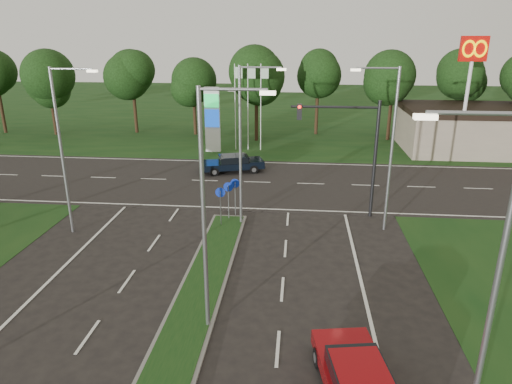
{
  "coord_description": "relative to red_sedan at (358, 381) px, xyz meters",
  "views": [
    {
      "loc": [
        4.01,
        -8.43,
        10.55
      ],
      "look_at": [
        1.73,
        15.47,
        2.2
      ],
      "focal_mm": 32.0,
      "sensor_mm": 36.0,
      "label": 1
    }
  ],
  "objects": [
    {
      "name": "streetlight_right_far",
      "position": [
        2.8,
        13.13,
        4.38
      ],
      "size": [
        2.53,
        0.22,
        9.0
      ],
      "rotation": [
        0.0,
        0.0,
        3.14
      ],
      "color": "gray",
      "rests_on": "ground"
    },
    {
      "name": "median_signs",
      "position": [
        -6.0,
        13.53,
        1.01
      ],
      "size": [
        1.16,
        1.76,
        2.38
      ],
      "color": "gray",
      "rests_on": "ground"
    },
    {
      "name": "red_sedan",
      "position": [
        0.0,
        0.0,
        0.0
      ],
      "size": [
        2.7,
        4.99,
        1.3
      ],
      "rotation": [
        0.0,
        0.0,
        0.17
      ],
      "color": "maroon",
      "rests_on": "ground"
    },
    {
      "name": "traffic_signal",
      "position": [
        1.19,
        15.13,
        3.95
      ],
      "size": [
        5.1,
        0.42,
        7.0
      ],
      "color": "black",
      "rests_on": "ground"
    },
    {
      "name": "streetlight_median_near",
      "position": [
        -5.0,
        3.13,
        4.38
      ],
      "size": [
        2.53,
        0.22,
        9.0
      ],
      "color": "gray",
      "rests_on": "ground"
    },
    {
      "name": "commercial_building",
      "position": [
        16.0,
        33.13,
        1.3
      ],
      "size": [
        16.0,
        9.0,
        4.0
      ],
      "primitive_type": "cube",
      "color": "gray",
      "rests_on": "ground"
    },
    {
      "name": "verge_far",
      "position": [
        -6.0,
        52.13,
        -0.7
      ],
      "size": [
        160.0,
        50.0,
        0.02
      ],
      "primitive_type": "cube",
      "color": "black",
      "rests_on": "ground"
    },
    {
      "name": "navy_sedan",
      "position": [
        -7.25,
        23.7,
        0.03
      ],
      "size": [
        5.31,
        3.43,
        1.36
      ],
      "rotation": [
        0.0,
        0.0,
        1.88
      ],
      "color": "black",
      "rests_on": "ground"
    },
    {
      "name": "gas_pylon",
      "position": [
        -9.79,
        30.18,
        2.5
      ],
      "size": [
        5.8,
        1.26,
        8.0
      ],
      "color": "silver",
      "rests_on": "ground"
    },
    {
      "name": "cross_road",
      "position": [
        -6.0,
        21.13,
        -0.7
      ],
      "size": [
        160.0,
        12.0,
        0.02
      ],
      "primitive_type": "cube",
      "color": "black",
      "rests_on": "ground"
    },
    {
      "name": "median_kerb",
      "position": [
        -6.0,
        1.13,
        -0.64
      ],
      "size": [
        2.0,
        26.0,
        0.12
      ],
      "primitive_type": "cube",
      "color": "slate",
      "rests_on": "ground"
    },
    {
      "name": "mcdonalds_sign",
      "position": [
        12.0,
        29.1,
        7.29
      ],
      "size": [
        2.2,
        0.47,
        10.4
      ],
      "color": "silver",
      "rests_on": "ground"
    },
    {
      "name": "streetlight_left_far",
      "position": [
        -14.3,
        11.13,
        4.38
      ],
      "size": [
        2.53,
        0.22,
        9.0
      ],
      "color": "gray",
      "rests_on": "ground"
    },
    {
      "name": "streetlight_median_far",
      "position": [
        -5.0,
        13.13,
        4.38
      ],
      "size": [
        2.53,
        0.22,
        9.0
      ],
      "color": "gray",
      "rests_on": "ground"
    },
    {
      "name": "treeline_far",
      "position": [
        -5.9,
        37.06,
        6.13
      ],
      "size": [
        6.0,
        6.0,
        9.9
      ],
      "color": "black",
      "rests_on": "ground"
    },
    {
      "name": "streetlight_right_near",
      "position": [
        2.8,
        -0.87,
        4.38
      ],
      "size": [
        2.53,
        0.22,
        9.0
      ],
      "rotation": [
        0.0,
        0.0,
        3.14
      ],
      "color": "gray",
      "rests_on": "ground"
    }
  ]
}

